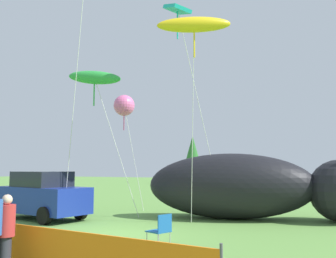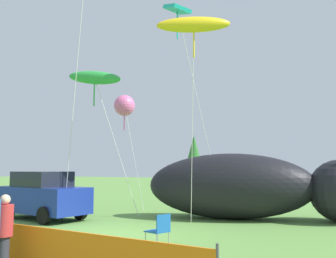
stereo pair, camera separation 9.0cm
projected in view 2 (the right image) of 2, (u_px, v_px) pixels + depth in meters
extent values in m
plane|color=#609342|center=(107.00, 236.00, 11.80)|extent=(120.00, 120.00, 0.00)
cube|color=navy|center=(44.00, 199.00, 15.53)|extent=(4.33, 2.69, 1.05)
cube|color=#1E232D|center=(42.00, 179.00, 15.74)|extent=(2.54, 2.12, 0.63)
cylinder|color=black|center=(80.00, 211.00, 15.44)|extent=(0.71, 0.40, 0.67)
cylinder|color=black|center=(44.00, 216.00, 14.06)|extent=(0.71, 0.40, 0.67)
cylinder|color=black|center=(44.00, 207.00, 16.92)|extent=(0.71, 0.40, 0.67)
cylinder|color=black|center=(8.00, 211.00, 15.53)|extent=(0.71, 0.40, 0.67)
cube|color=#1959A5|center=(157.00, 231.00, 10.15)|extent=(0.69, 0.69, 0.03)
cube|color=#1959A5|center=(164.00, 223.00, 9.99)|extent=(0.23, 0.47, 0.47)
cylinder|color=#A5A5AD|center=(146.00, 239.00, 10.13)|extent=(0.02, 0.02, 0.42)
cylinder|color=#A5A5AD|center=(158.00, 237.00, 10.44)|extent=(0.02, 0.02, 0.42)
cylinder|color=#A5A5AD|center=(157.00, 241.00, 9.81)|extent=(0.02, 0.02, 0.42)
cylinder|color=#A5A5AD|center=(169.00, 239.00, 10.12)|extent=(0.02, 0.02, 0.42)
ellipsoid|color=black|center=(230.00, 186.00, 15.69)|extent=(7.28, 3.70, 2.72)
ellipsoid|color=white|center=(230.00, 201.00, 15.63)|extent=(4.71, 2.66, 1.23)
cube|color=orange|center=(28.00, 247.00, 7.97)|extent=(8.70, 1.48, 0.90)
cylinder|color=#2D2D38|center=(3.00, 256.00, 7.53)|extent=(0.24, 0.24, 0.76)
cylinder|color=#B72D2D|center=(4.00, 220.00, 7.60)|extent=(0.35, 0.35, 0.63)
sphere|color=beige|center=(5.00, 199.00, 7.64)|extent=(0.21, 0.21, 0.21)
cylinder|color=silver|center=(134.00, 157.00, 18.98)|extent=(1.17, 0.06, 5.35)
sphere|color=pink|center=(124.00, 105.00, 19.46)|extent=(1.09, 1.09, 1.09)
cylinder|color=pink|center=(124.00, 119.00, 19.38)|extent=(0.06, 0.06, 1.20)
cylinder|color=silver|center=(116.00, 146.00, 16.50)|extent=(2.09, 0.52, 6.20)
ellipsoid|color=green|center=(94.00, 78.00, 16.98)|extent=(2.66, 1.04, 0.95)
cylinder|color=green|center=(94.00, 93.00, 16.91)|extent=(0.06, 0.06, 1.20)
cylinder|color=silver|center=(76.00, 73.00, 15.18)|extent=(1.30, 0.54, 11.93)
cylinder|color=silver|center=(201.00, 113.00, 15.73)|extent=(1.57, 1.50, 8.81)
cube|color=#19B2B2|center=(177.00, 9.00, 15.80)|extent=(1.24, 1.25, 0.49)
cylinder|color=#19B2B2|center=(177.00, 25.00, 15.73)|extent=(0.06, 0.06, 1.20)
cylinder|color=silver|center=(192.00, 124.00, 14.51)|extent=(0.46, 0.80, 7.65)
ellipsoid|color=yellow|center=(194.00, 25.00, 14.47)|extent=(2.86, 2.04, 0.93)
cylinder|color=yellow|center=(194.00, 42.00, 14.40)|extent=(0.06, 0.06, 1.20)
cylinder|color=brown|center=(194.00, 178.00, 48.87)|extent=(0.48, 0.48, 1.50)
cone|color=#2D6B2D|center=(194.00, 154.00, 49.19)|extent=(2.64, 2.64, 4.80)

